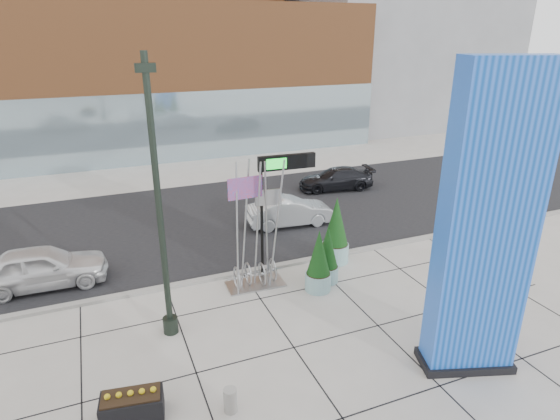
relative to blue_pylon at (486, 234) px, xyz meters
name	(u,v)px	position (x,y,z in m)	size (l,w,h in m)	color
ground	(252,337)	(-5.24, 3.52, -4.11)	(160.00, 160.00, 0.00)	#9E9991
street_asphalt	(187,223)	(-5.24, 13.52, -4.10)	(80.00, 12.00, 0.02)	black
curb_edge	(219,277)	(-5.24, 7.52, -4.05)	(80.00, 0.30, 0.12)	gray
tower_podium	(150,79)	(-4.24, 30.52, 1.39)	(34.00, 10.00, 11.00)	#98562C
tower_glass_front	(163,128)	(-4.24, 25.72, -1.61)	(34.00, 0.60, 5.00)	#8CA5B2
building_grey_parking	(387,31)	(20.76, 35.52, 4.89)	(20.00, 18.00, 18.00)	slate
blue_pylon	(486,234)	(0.00, 0.00, 0.00)	(2.78, 1.87, 8.50)	#0B45AA
lamp_post	(161,232)	(-7.55, 4.73, -0.61)	(0.54, 0.47, 8.53)	black
public_art_sculpture	(255,254)	(-4.06, 6.52, -2.83)	(2.18, 1.15, 4.87)	#A4A6A9
concrete_bollard	(230,400)	(-6.74, 0.81, -3.77)	(0.34, 0.34, 0.67)	gray
overhead_street_sign	(281,172)	(-2.69, 7.32, -0.05)	(2.23, 0.32, 4.73)	black
round_planter_east	(336,232)	(-0.36, 7.12, -2.77)	(1.13, 1.13, 2.82)	#84B1B2
round_planter_mid	(319,262)	(-2.04, 5.32, -2.97)	(0.96, 0.96, 2.39)	#84B1B2
round_planter_west	(327,256)	(-1.44, 5.78, -3.05)	(0.89, 0.89, 2.23)	#84B1B2
box_planter_north	(132,405)	(-9.04, 1.52, -3.73)	(1.60, 0.98, 0.83)	black
car_white_west	(41,267)	(-11.45, 9.43, -3.32)	(1.86, 4.62, 1.57)	white
car_silver_mid	(290,212)	(-0.55, 11.43, -3.41)	(1.48, 4.24, 1.40)	#B7BCC0
car_dark_east	(336,179)	(4.24, 15.51, -3.46)	(1.82, 4.47, 1.30)	black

